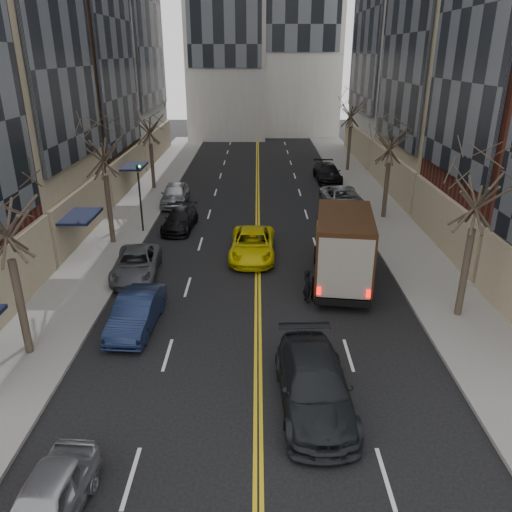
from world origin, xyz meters
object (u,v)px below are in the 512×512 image
at_px(taxi, 252,244).
at_px(pedestrian, 307,286).
at_px(ups_truck, 343,248).
at_px(observer_sedan, 314,385).

relative_size(taxi, pedestrian, 3.31).
height_order(ups_truck, pedestrian, ups_truck).
relative_size(observer_sedan, taxi, 1.07).
bearing_deg(taxi, pedestrian, -63.41).
relative_size(ups_truck, pedestrian, 4.43).
xyz_separation_m(observer_sedan, taxi, (-2.12, 12.95, -0.07)).
bearing_deg(observer_sedan, taxi, 96.71).
bearing_deg(ups_truck, taxi, 150.43).
relative_size(ups_truck, taxi, 1.34).
bearing_deg(ups_truck, observer_sedan, -96.30).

